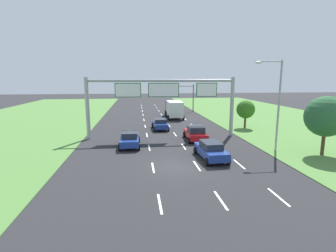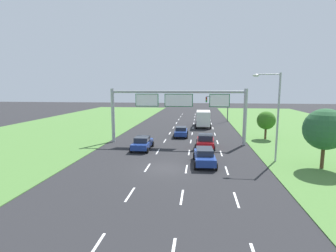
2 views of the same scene
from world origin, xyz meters
name	(u,v)px [view 1 (image 1 of 2)]	position (x,y,z in m)	size (l,w,h in m)	color
ground_plane	(175,167)	(0.00, 0.00, 0.00)	(200.00, 200.00, 0.00)	#262628
grass_verge_right	(329,133)	(21.00, 10.00, 0.03)	(24.00, 120.00, 0.06)	#4C7A38
lane_dashes_inner_left	(146,130)	(-1.75, 15.00, 0.00)	(0.14, 68.40, 0.01)	white
lane_dashes_inner_right	(172,130)	(1.75, 15.00, 0.00)	(0.14, 68.40, 0.01)	white
lane_dashes_slip	(197,129)	(5.25, 15.00, 0.00)	(0.14, 68.40, 0.01)	white
car_near_red	(160,124)	(0.20, 15.42, 0.74)	(2.12, 4.27, 1.47)	navy
car_lead_silver	(130,139)	(-3.70, 6.81, 0.76)	(2.08, 4.41, 1.51)	navy
car_mid_lane	(195,133)	(3.58, 8.66, 0.81)	(2.29, 4.37, 1.61)	red
car_far_ahead	(211,150)	(3.35, 1.65, 0.78)	(2.23, 4.54, 1.52)	navy
box_truck	(174,109)	(3.54, 25.65, 1.63)	(2.75, 7.26, 2.97)	navy
sign_gantry	(163,95)	(0.08, 10.56, 4.95)	(17.24, 0.44, 7.00)	#9EA0A5
traffic_light_mast	(184,93)	(6.82, 33.79, 3.87)	(4.76, 0.49, 5.60)	#47494F
street_lamp	(275,98)	(9.82, 3.33, 5.08)	(2.61, 0.32, 8.50)	#9EA0A5
roadside_tree_near	(326,117)	(13.63, 1.48, 3.55)	(3.59, 3.59, 5.35)	#513823
roadside_tree_mid	(246,109)	(11.97, 14.76, 2.63)	(2.50, 2.50, 3.90)	#513823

